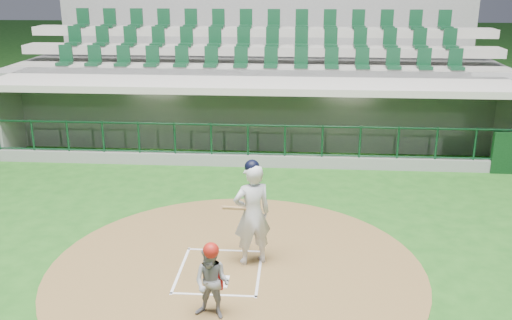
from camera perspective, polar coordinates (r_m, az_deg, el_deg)
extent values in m
plane|color=#1B4F16|center=(11.30, -3.44, -10.35)|extent=(120.00, 120.00, 0.00)
cylinder|color=brown|center=(11.09, -2.01, -10.88)|extent=(7.20, 7.20, 0.01)
cube|color=white|center=(10.68, -3.94, -12.03)|extent=(0.43, 0.43, 0.02)
cube|color=white|center=(11.15, -7.54, -10.80)|extent=(0.05, 1.80, 0.01)
cube|color=silver|center=(10.96, 0.31, -11.17)|extent=(0.05, 1.80, 0.01)
cube|color=silver|center=(11.77, -3.09, -9.01)|extent=(1.55, 0.05, 0.01)
cube|color=white|center=(10.30, -4.30, -13.30)|extent=(1.55, 0.05, 0.01)
cube|color=slate|center=(18.38, -0.38, -0.72)|extent=(15.00, 3.00, 0.10)
cube|color=gray|center=(19.52, -0.02, 4.69)|extent=(15.00, 0.20, 2.70)
cube|color=#BAB4A5|center=(19.35, -0.04, 5.33)|extent=(13.50, 0.04, 0.90)
cube|color=gray|center=(20.00, -22.38, 3.64)|extent=(0.20, 3.00, 2.70)
cube|color=slate|center=(18.93, 22.90, 2.82)|extent=(0.20, 3.00, 2.70)
cube|color=#ADA99D|center=(17.42, -0.46, 7.92)|extent=(15.40, 3.50, 0.20)
cube|color=gray|center=(16.69, -0.80, -0.16)|extent=(15.00, 0.15, 0.40)
cube|color=black|center=(16.27, -0.83, 5.12)|extent=(15.00, 0.01, 0.95)
cube|color=olive|center=(19.29, -0.13, 1.06)|extent=(12.75, 0.40, 0.45)
cube|color=white|center=(18.17, -9.96, 7.66)|extent=(1.30, 0.35, 0.04)
cube|color=white|center=(17.71, 9.41, 7.42)|extent=(1.30, 0.35, 0.04)
imported|color=#9E1811|center=(19.64, -13.08, 2.65)|extent=(1.19, 0.94, 1.61)
imported|color=#B11913|center=(18.99, -6.39, 2.43)|extent=(1.00, 0.70, 1.57)
imported|color=#A41411|center=(18.68, 5.36, 2.77)|extent=(1.11, 0.95, 1.93)
imported|color=#9F1116|center=(19.36, 15.27, 2.36)|extent=(1.63, 0.97, 1.68)
cube|color=gray|center=(21.06, 0.31, 6.52)|extent=(17.00, 6.50, 2.50)
cube|color=gray|center=(19.39, 0.02, 8.96)|extent=(16.60, 0.95, 0.30)
cube|color=gray|center=(20.25, 0.22, 10.92)|extent=(16.60, 0.95, 0.30)
cube|color=#9C998D|center=(21.13, 0.40, 12.73)|extent=(16.60, 0.95, 0.30)
cube|color=slate|center=(24.15, 0.87, 11.31)|extent=(17.00, 0.25, 5.05)
imported|color=silver|center=(10.88, -0.39, -5.46)|extent=(0.87, 0.74, 2.03)
sphere|color=black|center=(10.54, -0.40, -0.70)|extent=(0.28, 0.28, 0.28)
cylinder|color=#A4784B|center=(10.59, -1.85, -4.85)|extent=(0.58, 0.79, 0.39)
imported|color=gray|center=(9.43, -4.44, -12.13)|extent=(0.70, 0.60, 1.25)
sphere|color=#A31911|center=(9.15, -4.53, -9.01)|extent=(0.26, 0.26, 0.26)
cube|color=#A21112|center=(9.56, -4.30, -11.77)|extent=(0.32, 0.10, 0.35)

